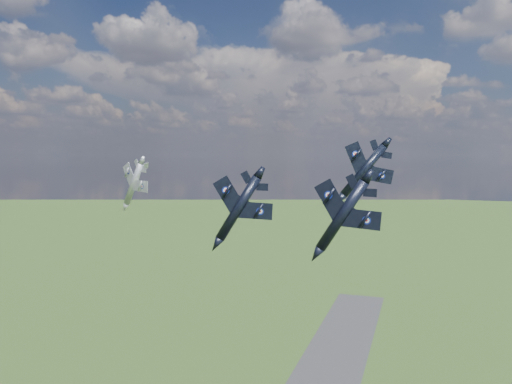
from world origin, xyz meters
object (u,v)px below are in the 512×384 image
(jet_lead_navy, at_px, (239,208))
(jet_high_navy, at_px, (364,171))
(jet_right_navy, at_px, (342,215))
(jet_left_silver, at_px, (134,184))

(jet_lead_navy, relative_size, jet_high_navy, 1.11)
(jet_right_navy, relative_size, jet_high_navy, 0.92)
(jet_lead_navy, height_order, jet_right_navy, jet_right_navy)
(jet_high_navy, bearing_deg, jet_lead_navy, -167.54)
(jet_right_navy, bearing_deg, jet_lead_navy, 140.98)
(jet_right_navy, xyz_separation_m, jet_left_silver, (-49.64, 32.27, 1.23))
(jet_high_navy, relative_size, jet_left_silver, 1.05)
(jet_lead_navy, bearing_deg, jet_right_navy, -54.97)
(jet_lead_navy, height_order, jet_left_silver, jet_left_silver)
(jet_right_navy, bearing_deg, jet_high_navy, 91.49)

